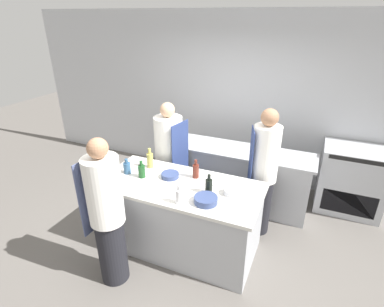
# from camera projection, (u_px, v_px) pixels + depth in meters

# --- Properties ---
(ground_plane) EXTENTS (16.00, 16.00, 0.00)m
(ground_plane) POSITION_uv_depth(u_px,v_px,m) (181.00, 244.00, 3.87)
(ground_plane) COLOR #605B56
(wall_back) EXTENTS (8.00, 0.06, 2.80)m
(wall_back) POSITION_uv_depth(u_px,v_px,m) (234.00, 99.00, 5.05)
(wall_back) COLOR silver
(wall_back) RESTS_ON ground_plane
(prep_counter) EXTENTS (1.91, 0.91, 0.90)m
(prep_counter) POSITION_uv_depth(u_px,v_px,m) (181.00, 216.00, 3.68)
(prep_counter) COLOR #A8AAAF
(prep_counter) RESTS_ON ground_plane
(pass_counter) EXTENTS (2.29, 0.61, 0.90)m
(pass_counter) POSITION_uv_depth(u_px,v_px,m) (234.00, 176.00, 4.60)
(pass_counter) COLOR #A8AAAF
(pass_counter) RESTS_ON ground_plane
(oven_range) EXTENTS (0.89, 0.66, 0.99)m
(oven_range) POSITION_uv_depth(u_px,v_px,m) (351.00, 179.00, 4.41)
(oven_range) COLOR #A8AAAF
(oven_range) RESTS_ON ground_plane
(chef_at_prep_near) EXTENTS (0.38, 0.36, 1.70)m
(chef_at_prep_near) POSITION_uv_depth(u_px,v_px,m) (107.00, 215.00, 3.05)
(chef_at_prep_near) COLOR black
(chef_at_prep_near) RESTS_ON ground_plane
(chef_at_stove) EXTENTS (0.44, 0.42, 1.64)m
(chef_at_stove) POSITION_uv_depth(u_px,v_px,m) (169.00, 158.00, 4.34)
(chef_at_stove) COLOR black
(chef_at_stove) RESTS_ON ground_plane
(chef_at_pass_far) EXTENTS (0.38, 0.37, 1.73)m
(chef_at_pass_far) POSITION_uv_depth(u_px,v_px,m) (263.00, 174.00, 3.79)
(chef_at_pass_far) COLOR black
(chef_at_pass_far) RESTS_ON ground_plane
(bottle_olive_oil) EXTENTS (0.08, 0.08, 0.23)m
(bottle_olive_oil) POSITION_uv_depth(u_px,v_px,m) (209.00, 186.00, 3.29)
(bottle_olive_oil) COLOR black
(bottle_olive_oil) RESTS_ON prep_counter
(bottle_vinegar) EXTENTS (0.08, 0.08, 0.22)m
(bottle_vinegar) POSITION_uv_depth(u_px,v_px,m) (142.00, 171.00, 3.62)
(bottle_vinegar) COLOR #19471E
(bottle_vinegar) RESTS_ON prep_counter
(bottle_wine) EXTENTS (0.09, 0.09, 0.19)m
(bottle_wine) POSITION_uv_depth(u_px,v_px,m) (127.00, 168.00, 3.71)
(bottle_wine) COLOR #2D5175
(bottle_wine) RESTS_ON prep_counter
(bottle_cooking_oil) EXTENTS (0.08, 0.08, 0.22)m
(bottle_cooking_oil) POSITION_uv_depth(u_px,v_px,m) (179.00, 196.00, 3.12)
(bottle_cooking_oil) COLOR silver
(bottle_cooking_oil) RESTS_ON prep_counter
(bottle_sauce) EXTENTS (0.08, 0.08, 0.26)m
(bottle_sauce) POSITION_uv_depth(u_px,v_px,m) (150.00, 160.00, 3.85)
(bottle_sauce) COLOR #B2A84C
(bottle_sauce) RESTS_ON prep_counter
(bottle_water) EXTENTS (0.08, 0.08, 0.24)m
(bottle_water) POSITION_uv_depth(u_px,v_px,m) (196.00, 171.00, 3.61)
(bottle_water) COLOR #5B2319
(bottle_water) RESTS_ON prep_counter
(bowl_mixing_large) EXTENTS (0.18, 0.18, 0.08)m
(bowl_mixing_large) POSITION_uv_depth(u_px,v_px,m) (118.00, 180.00, 3.52)
(bowl_mixing_large) COLOR #B7BABC
(bowl_mixing_large) RESTS_ON prep_counter
(bowl_prep_small) EXTENTS (0.22, 0.22, 0.06)m
(bowl_prep_small) POSITION_uv_depth(u_px,v_px,m) (170.00, 175.00, 3.64)
(bowl_prep_small) COLOR navy
(bowl_prep_small) RESTS_ON prep_counter
(bowl_ceramic_blue) EXTENTS (0.18, 0.18, 0.07)m
(bowl_ceramic_blue) POSITION_uv_depth(u_px,v_px,m) (232.00, 191.00, 3.30)
(bowl_ceramic_blue) COLOR white
(bowl_ceramic_blue) RESTS_ON prep_counter
(bowl_wooden_salad) EXTENTS (0.25, 0.25, 0.07)m
(bowl_wooden_salad) POSITION_uv_depth(u_px,v_px,m) (206.00, 200.00, 3.14)
(bowl_wooden_salad) COLOR navy
(bowl_wooden_salad) RESTS_ON prep_counter
(cup) EXTENTS (0.09, 0.09, 0.08)m
(cup) POSITION_uv_depth(u_px,v_px,m) (242.00, 185.00, 3.40)
(cup) COLOR white
(cup) RESTS_ON prep_counter
(cutting_board) EXTENTS (0.30, 0.19, 0.01)m
(cutting_board) POSITION_uv_depth(u_px,v_px,m) (216.00, 182.00, 3.54)
(cutting_board) COLOR white
(cutting_board) RESTS_ON prep_counter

